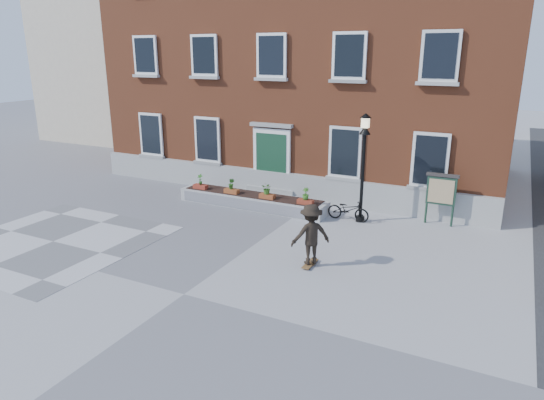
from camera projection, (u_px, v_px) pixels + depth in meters
The scene contains 9 objects.
ground at pixel (184, 294), 12.37m from camera, with size 100.00×100.00×0.00m, color #969698.
checker_patch at pixel (53, 241), 15.81m from camera, with size 6.00×6.00×0.01m, color slate.
distant_building at pixel (145, 44), 35.31m from camera, with size 10.00×12.00×13.00m, color beige.
bicycle at pixel (348, 210), 17.71m from camera, with size 0.54×1.56×0.82m, color black.
brick_building at pixel (319, 44), 23.32m from camera, with size 18.40×10.85×12.60m.
planter_assembly at pixel (252, 200), 19.26m from camera, with size 6.20×1.12×1.15m.
lamp_post at pixel (364, 153), 16.98m from camera, with size 0.40×0.40×3.93m.
notice_board at pixel (441, 191), 17.02m from camera, with size 1.10×0.16×1.87m.
skateboarder at pixel (311, 234), 13.76m from camera, with size 1.29×1.27×1.86m.
Camera 1 is at (7.03, -8.92, 5.92)m, focal length 32.00 mm.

